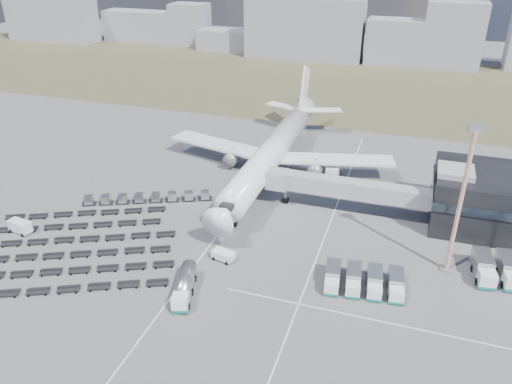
% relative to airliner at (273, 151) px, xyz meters
% --- Properties ---
extents(ground, '(420.00, 420.00, 0.00)m').
position_rel_airliner_xyz_m(ground, '(0.00, -32.38, -5.29)').
color(ground, '#565659').
rests_on(ground, ground).
extents(grass_strip, '(420.00, 90.00, 0.01)m').
position_rel_airliner_xyz_m(grass_strip, '(0.00, 77.62, -5.29)').
color(grass_strip, '#4C492D').
rests_on(grass_strip, ground).
extents(lane_markings, '(47.12, 110.00, 0.01)m').
position_rel_airliner_xyz_m(lane_markings, '(9.77, -29.38, -5.29)').
color(lane_markings, silver).
rests_on(lane_markings, ground).
extents(jet_bridge, '(30.30, 3.80, 7.05)m').
position_rel_airliner_xyz_m(jet_bridge, '(15.90, -11.95, -0.24)').
color(jet_bridge, '#939399').
rests_on(jet_bridge, ground).
extents(airliner, '(51.59, 64.53, 17.62)m').
position_rel_airliner_xyz_m(airliner, '(0.00, 0.00, 0.00)').
color(airliner, white).
rests_on(airliner, ground).
extents(skyline, '(299.81, 24.76, 24.41)m').
position_rel_airliner_xyz_m(skyline, '(-26.39, 116.59, 4.26)').
color(skyline, gray).
rests_on(skyline, ground).
extents(fuel_tanker, '(4.76, 9.51, 2.98)m').
position_rel_airliner_xyz_m(fuel_tanker, '(-0.39, -43.41, -3.80)').
color(fuel_tanker, white).
rests_on(fuel_tanker, ground).
extents(pushback_tug, '(3.90, 2.70, 1.57)m').
position_rel_airliner_xyz_m(pushback_tug, '(1.77, -33.63, -4.50)').
color(pushback_tug, white).
rests_on(pushback_tug, ground).
extents(utility_van, '(4.44, 2.55, 2.25)m').
position_rel_airliner_xyz_m(utility_van, '(-35.26, -37.11, -4.17)').
color(utility_van, white).
rests_on(utility_van, ground).
extents(catering_truck, '(2.64, 6.32, 2.89)m').
position_rel_airliner_xyz_m(catering_truck, '(13.04, 2.17, -3.81)').
color(catering_truck, white).
rests_on(catering_truck, ground).
extents(service_trucks_near, '(12.01, 7.54, 2.52)m').
position_rel_airliner_xyz_m(service_trucks_near, '(24.22, -33.92, -3.92)').
color(service_trucks_near, white).
rests_on(service_trucks_near, ground).
extents(service_trucks_far, '(7.15, 8.21, 3.00)m').
position_rel_airliner_xyz_m(service_trucks_far, '(42.97, -25.05, -3.66)').
color(service_trucks_far, white).
rests_on(service_trucks_far, ground).
extents(uld_row, '(23.60, 11.52, 1.69)m').
position_rel_airliner_xyz_m(uld_row, '(-19.46, -20.24, -4.28)').
color(uld_row, black).
rests_on(uld_row, ground).
extents(baggage_dollies, '(39.68, 35.75, 0.78)m').
position_rel_airliner_xyz_m(baggage_dollies, '(-23.67, -39.04, -4.90)').
color(baggage_dollies, black).
rests_on(baggage_dollies, ground).
extents(floodlight_mast, '(2.29, 1.86, 24.05)m').
position_rel_airliner_xyz_m(floodlight_mast, '(36.00, -25.15, 6.76)').
color(floodlight_mast, '#B43F1C').
rests_on(floodlight_mast, ground).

